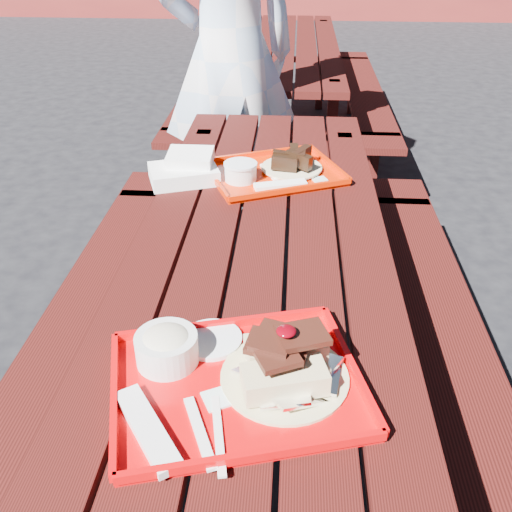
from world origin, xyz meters
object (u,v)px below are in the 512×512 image
picnic_table_far (284,71)px  person (230,56)px  near_tray (235,368)px  picnic_table_near (259,303)px  far_tray (272,171)px

picnic_table_far → person: (-0.23, -1.37, 0.40)m
person → near_tray: bearing=72.3°
picnic_table_near → person: (-0.23, 1.43, 0.40)m
picnic_table_near → near_tray: bearing=-91.9°
person → picnic_table_far: bearing=-123.8°
picnic_table_far → far_tray: (0.01, -2.30, 0.21)m
picnic_table_far → far_tray: size_ratio=4.39×
near_tray → far_tray: size_ratio=1.04×
near_tray → person: (-0.22, 1.95, 0.17)m
picnic_table_far → person: person is taller
picnic_table_far → far_tray: 2.31m
picnic_table_near → person: person is taller
near_tray → far_tray: bearing=88.3°
picnic_table_near → picnic_table_far: bearing=90.0°
picnic_table_near → near_tray: near_tray is taller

